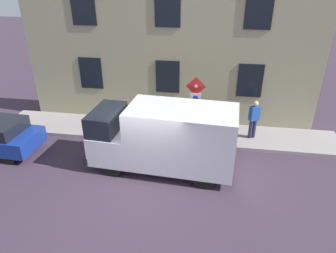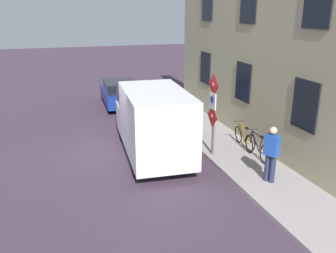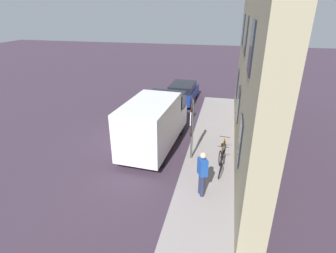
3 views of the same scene
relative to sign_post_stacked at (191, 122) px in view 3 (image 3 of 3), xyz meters
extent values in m
plane|color=#3E2F3E|center=(-2.86, 1.43, -1.89)|extent=(80.00, 80.00, 0.00)
cube|color=gray|center=(0.88, 1.43, -1.82)|extent=(2.15, 15.45, 0.14)
cube|color=tan|center=(2.30, 1.43, 1.79)|extent=(0.70, 13.45, 7.35)
cube|color=black|center=(1.93, -2.27, 0.46)|extent=(0.06, 1.10, 1.50)
cube|color=black|center=(1.93, 1.43, 0.46)|extent=(0.06, 1.10, 1.50)
cube|color=black|center=(1.93, 5.13, 0.46)|extent=(0.06, 1.10, 1.50)
cube|color=black|center=(1.93, -2.27, 3.41)|extent=(0.06, 1.10, 1.50)
cube|color=black|center=(1.93, 1.43, 3.41)|extent=(0.06, 1.10, 1.50)
cube|color=black|center=(1.93, 5.13, 3.41)|extent=(0.06, 1.10, 1.50)
cylinder|color=#474C47|center=(0.05, 0.00, -0.38)|extent=(0.09, 0.09, 2.74)
pyramid|color=silver|center=(-0.03, 0.00, 0.74)|extent=(0.05, 0.50, 0.50)
pyramid|color=red|center=(-0.03, 0.00, 0.74)|extent=(0.03, 0.56, 0.56)
cube|color=white|center=(-0.01, 0.00, 0.19)|extent=(0.05, 0.44, 0.56)
cylinder|color=#1933B2|center=(-0.04, 0.00, 0.25)|extent=(0.02, 0.24, 0.24)
pyramid|color=silver|center=(-0.03, 0.00, -0.36)|extent=(0.05, 0.50, 0.50)
pyramid|color=red|center=(-0.03, 0.00, -0.36)|extent=(0.03, 0.56, 0.56)
cube|color=white|center=(-1.95, 0.32, -0.48)|extent=(2.24, 3.92, 2.18)
cube|color=white|center=(-1.78, 2.92, -1.01)|extent=(2.09, 1.53, 1.10)
cube|color=black|center=(-1.76, 3.13, -0.11)|extent=(1.98, 1.10, 0.84)
cube|color=black|center=(-1.73, 3.66, -1.38)|extent=(2.01, 0.29, 0.28)
cylinder|color=black|center=(-2.67, 2.74, -1.51)|extent=(0.27, 0.77, 0.76)
cylinder|color=black|center=(-0.92, 2.62, -1.51)|extent=(0.27, 0.77, 0.76)
cylinder|color=black|center=(-2.89, -0.58, -1.51)|extent=(0.27, 0.77, 0.76)
cylinder|color=black|center=(-1.13, -0.70, -1.51)|extent=(0.27, 0.77, 0.76)
cube|color=navy|center=(-1.75, 8.22, -1.31)|extent=(1.89, 4.06, 0.64)
cube|color=black|center=(-1.76, 8.02, -0.81)|extent=(1.69, 2.45, 0.60)
cylinder|color=black|center=(-2.48, 9.56, -1.59)|extent=(0.20, 0.61, 0.60)
cylinder|color=black|center=(-0.93, 9.51, -1.59)|extent=(0.20, 0.61, 0.60)
cylinder|color=black|center=(-2.57, 6.93, -1.59)|extent=(0.20, 0.61, 0.60)
cylinder|color=black|center=(-1.02, 6.87, -1.59)|extent=(0.20, 0.61, 0.60)
torus|color=black|center=(1.43, -0.24, -1.42)|extent=(0.15, 0.67, 0.66)
torus|color=black|center=(1.38, -1.29, -1.42)|extent=(0.15, 0.67, 0.66)
cylinder|color=black|center=(1.41, -0.58, -1.21)|extent=(0.06, 0.60, 0.60)
cylinder|color=black|center=(1.41, -0.66, -0.94)|extent=(0.07, 0.73, 0.07)
cylinder|color=black|center=(1.39, -0.94, -1.23)|extent=(0.04, 0.19, 0.55)
cylinder|color=black|center=(1.39, -1.08, -1.46)|extent=(0.06, 0.43, 0.12)
cylinder|color=black|center=(1.43, -0.27, -1.17)|extent=(0.04, 0.09, 0.50)
cube|color=black|center=(1.39, -1.02, -0.92)|extent=(0.09, 0.20, 0.06)
cylinder|color=#262626|center=(1.43, -0.29, -0.87)|extent=(0.46, 0.05, 0.03)
torus|color=black|center=(1.47, 0.74, -1.42)|extent=(0.19, 0.67, 0.66)
torus|color=black|center=(1.34, -0.31, -1.42)|extent=(0.19, 0.67, 0.66)
cylinder|color=orange|center=(1.43, 0.40, -1.21)|extent=(0.11, 0.60, 0.60)
cylinder|color=orange|center=(1.42, 0.33, -0.94)|extent=(0.12, 0.73, 0.07)
cylinder|color=orange|center=(1.38, 0.04, -1.23)|extent=(0.06, 0.19, 0.55)
cylinder|color=orange|center=(1.36, -0.10, -1.46)|extent=(0.09, 0.43, 0.12)
cylinder|color=orange|center=(1.46, 0.71, -1.17)|extent=(0.05, 0.09, 0.50)
cube|color=black|center=(1.37, -0.03, -0.92)|extent=(0.10, 0.21, 0.06)
cylinder|color=#262626|center=(1.46, 0.69, -0.87)|extent=(0.46, 0.09, 0.03)
cylinder|color=#262B47|center=(0.81, -2.56, -1.32)|extent=(0.16, 0.16, 0.85)
cylinder|color=#262B47|center=(0.73, -2.40, -1.32)|extent=(0.16, 0.16, 0.85)
cube|color=#1E4BA6|center=(0.77, -2.48, -0.59)|extent=(0.41, 0.47, 0.62)
sphere|color=beige|center=(0.77, -2.48, -0.14)|extent=(0.22, 0.22, 0.22)
camera|label=1|loc=(-11.41, -0.66, 4.78)|focal=32.57mm
camera|label=2|loc=(-5.06, -10.77, 3.18)|focal=38.15mm
camera|label=3|loc=(1.35, -10.47, 4.45)|focal=28.74mm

